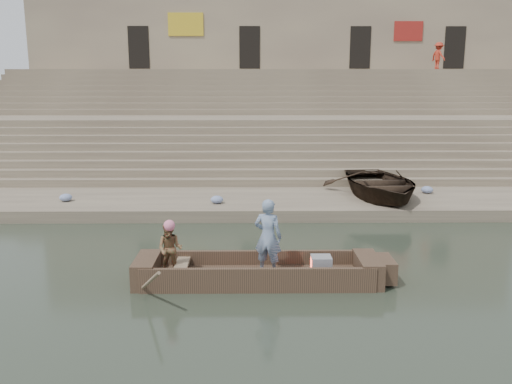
{
  "coord_description": "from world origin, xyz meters",
  "views": [
    {
      "loc": [
        -1.95,
        -10.91,
        4.58
      ],
      "look_at": [
        -1.8,
        4.27,
        1.4
      ],
      "focal_mm": 37.53,
      "sensor_mm": 36.0,
      "label": 1
    }
  ],
  "objects_px": {
    "main_rowboat": "(258,278)",
    "pedestrian": "(438,56)",
    "television": "(321,265)",
    "beached_rowboat": "(379,183)",
    "standing_man": "(268,237)",
    "rowing_man": "(170,249)"
  },
  "relations": [
    {
      "from": "standing_man",
      "to": "beached_rowboat",
      "type": "xyz_separation_m",
      "value": [
        4.29,
        7.35,
        -0.2
      ]
    },
    {
      "from": "rowing_man",
      "to": "beached_rowboat",
      "type": "height_order",
      "value": "rowing_man"
    },
    {
      "from": "standing_man",
      "to": "rowing_man",
      "type": "bearing_deg",
      "value": 21.02
    },
    {
      "from": "main_rowboat",
      "to": "pedestrian",
      "type": "relative_size",
      "value": 3.13
    },
    {
      "from": "pedestrian",
      "to": "beached_rowboat",
      "type": "bearing_deg",
      "value": 132.2
    },
    {
      "from": "beached_rowboat",
      "to": "standing_man",
      "type": "bearing_deg",
      "value": -125.18
    },
    {
      "from": "pedestrian",
      "to": "main_rowboat",
      "type": "bearing_deg",
      "value": 129.94
    },
    {
      "from": "pedestrian",
      "to": "rowing_man",
      "type": "bearing_deg",
      "value": 125.97
    },
    {
      "from": "television",
      "to": "beached_rowboat",
      "type": "height_order",
      "value": "beached_rowboat"
    },
    {
      "from": "beached_rowboat",
      "to": "television",
      "type": "bearing_deg",
      "value": -117.64
    },
    {
      "from": "main_rowboat",
      "to": "pedestrian",
      "type": "height_order",
      "value": "pedestrian"
    },
    {
      "from": "rowing_man",
      "to": "pedestrian",
      "type": "height_order",
      "value": "pedestrian"
    },
    {
      "from": "standing_man",
      "to": "television",
      "type": "bearing_deg",
      "value": -159.54
    },
    {
      "from": "standing_man",
      "to": "rowing_man",
      "type": "distance_m",
      "value": 2.24
    },
    {
      "from": "beached_rowboat",
      "to": "pedestrian",
      "type": "relative_size",
      "value": 3.04
    },
    {
      "from": "rowing_man",
      "to": "pedestrian",
      "type": "bearing_deg",
      "value": 67.44
    },
    {
      "from": "beached_rowboat",
      "to": "main_rowboat",
      "type": "bearing_deg",
      "value": -126.59
    },
    {
      "from": "main_rowboat",
      "to": "television",
      "type": "relative_size",
      "value": 10.87
    },
    {
      "from": "main_rowboat",
      "to": "standing_man",
      "type": "bearing_deg",
      "value": -3.5
    },
    {
      "from": "main_rowboat",
      "to": "rowing_man",
      "type": "height_order",
      "value": "rowing_man"
    },
    {
      "from": "rowing_man",
      "to": "television",
      "type": "distance_m",
      "value": 3.46
    },
    {
      "from": "main_rowboat",
      "to": "television",
      "type": "bearing_deg",
      "value": 0.0
    }
  ]
}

